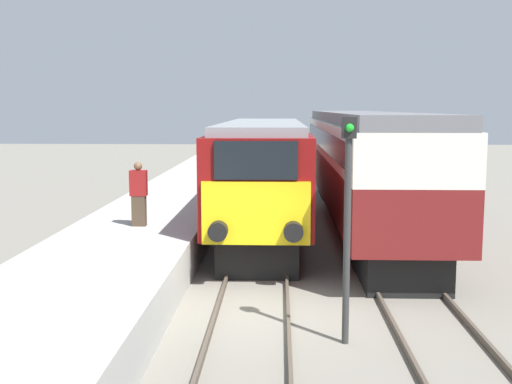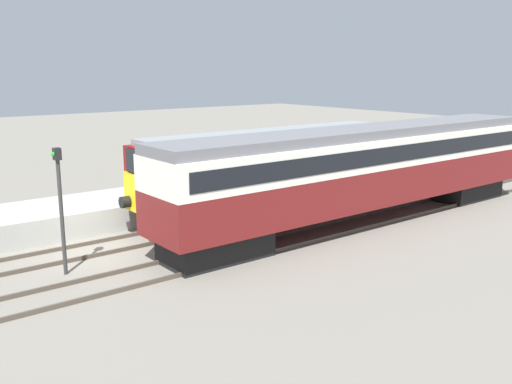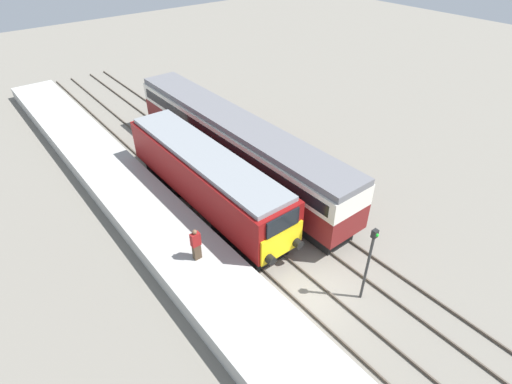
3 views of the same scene
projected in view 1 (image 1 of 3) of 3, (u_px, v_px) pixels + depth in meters
ground_plane at (253, 313)px, 12.94m from camera, size 120.00×120.00×0.00m
platform_left at (162, 219)px, 20.93m from camera, size 3.50×50.00×0.99m
rails_near_track at (260, 254)px, 17.89m from camera, size 1.51×60.00×0.14m
rails_far_track at (382, 255)px, 17.77m from camera, size 1.50×60.00×0.14m
locomotive at (263, 172)px, 20.86m from camera, size 2.70×13.19×3.66m
passenger_carriage at (361, 156)px, 22.68m from camera, size 2.75×19.16×3.96m
person_on_platform at (139, 194)px, 16.94m from camera, size 0.44×0.26×1.70m
signal_post at (348, 211)px, 10.97m from camera, size 0.24×0.28×3.96m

